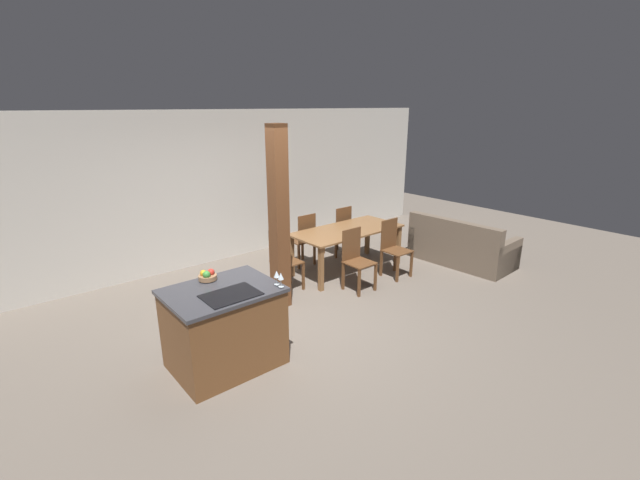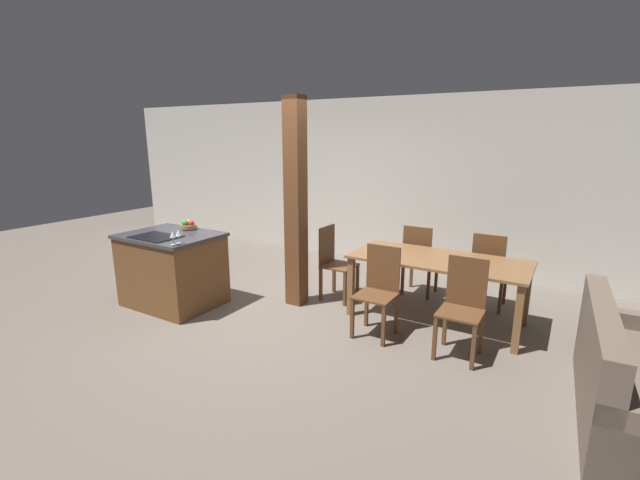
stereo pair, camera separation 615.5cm
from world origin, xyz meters
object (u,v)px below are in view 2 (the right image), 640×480
(dining_chair_far_right, at_px, (489,269))
(dining_chair_near_left, at_px, (378,289))
(dining_chair_head_end, at_px, (334,261))
(kitchen_island, at_px, (173,269))
(wine_glass_middle, at_px, (178,233))
(dining_chair_near_right, at_px, (462,306))
(timber_post, at_px, (296,205))
(wine_glass_near, at_px, (173,235))
(dining_chair_far_left, at_px, (419,259))
(fruit_bowl, at_px, (189,225))
(dining_table, at_px, (438,266))

(dining_chair_far_right, bearing_deg, dining_chair_near_left, 56.84)
(dining_chair_head_end, bearing_deg, kitchen_island, 126.72)
(wine_glass_middle, xyz_separation_m, dining_chair_near_right, (2.93, 0.85, -0.54))
(dining_chair_head_end, distance_m, timber_post, 0.93)
(kitchen_island, bearing_deg, wine_glass_near, -36.35)
(dining_chair_near_left, distance_m, dining_chair_far_left, 1.34)
(wine_glass_near, relative_size, dining_chair_far_left, 0.17)
(dining_chair_far_left, height_order, dining_chair_far_right, same)
(fruit_bowl, relative_size, timber_post, 0.08)
(kitchen_island, distance_m, dining_chair_far_left, 3.19)
(kitchen_island, xyz_separation_m, dining_table, (3.00, 1.23, 0.19))
(dining_chair_near_right, bearing_deg, dining_chair_far_right, 90.00)
(wine_glass_middle, xyz_separation_m, dining_chair_head_end, (1.14, 1.52, -0.54))
(dining_chair_near_right, distance_m, dining_chair_far_left, 1.60)
(dining_table, xyz_separation_m, dining_chair_near_left, (-0.44, -0.67, -0.15))
(dining_chair_head_end, bearing_deg, wine_glass_middle, 143.24)
(dining_chair_near_left, distance_m, dining_chair_head_end, 1.13)
(fruit_bowl, bearing_deg, kitchen_island, -89.46)
(dining_chair_near_right, distance_m, timber_post, 2.27)
(wine_glass_near, xyz_separation_m, dining_chair_near_right, (2.93, 0.93, -0.54))
(dining_chair_near_right, distance_m, dining_chair_head_end, 1.91)
(dining_table, bearing_deg, dining_chair_near_left, -123.16)
(dining_chair_far_right, bearing_deg, wine_glass_near, 37.81)
(wine_glass_middle, xyz_separation_m, dining_chair_far_left, (2.05, 2.19, -0.54))
(wine_glass_near, distance_m, dining_chair_far_right, 3.74)
(wine_glass_near, height_order, dining_chair_near_right, wine_glass_near)
(fruit_bowl, distance_m, dining_chair_far_right, 3.82)
(dining_chair_far_left, bearing_deg, wine_glass_near, 47.92)
(dining_table, bearing_deg, dining_chair_head_end, 180.00)
(wine_glass_middle, height_order, dining_chair_head_end, wine_glass_middle)
(dining_chair_head_end, relative_size, timber_post, 0.38)
(wine_glass_near, xyz_separation_m, dining_chair_head_end, (1.14, 1.60, -0.54))
(wine_glass_near, relative_size, dining_table, 0.08)
(dining_table, bearing_deg, kitchen_island, -157.72)
(fruit_bowl, relative_size, dining_chair_far_left, 0.21)
(dining_chair_near_left, bearing_deg, fruit_bowl, -174.55)
(fruit_bowl, height_order, wine_glass_near, wine_glass_near)
(dining_chair_near_right, bearing_deg, dining_chair_head_end, 159.45)
(wine_glass_middle, distance_m, dining_chair_near_left, 2.29)
(wine_glass_near, bearing_deg, dining_chair_near_right, 17.63)
(dining_chair_near_right, bearing_deg, dining_table, 123.16)
(wine_glass_near, xyz_separation_m, dining_chair_near_left, (2.05, 0.93, -0.54))
(dining_chair_near_right, bearing_deg, wine_glass_near, -162.37)
(wine_glass_near, bearing_deg, dining_chair_far_right, 37.81)
(dining_chair_near_left, relative_size, timber_post, 0.38)
(wine_glass_near, height_order, dining_chair_near_left, wine_glass_near)
(wine_glass_middle, xyz_separation_m, dining_chair_near_left, (2.05, 0.85, -0.54))
(dining_chair_far_left, bearing_deg, wine_glass_middle, 46.93)
(wine_glass_near, relative_size, dining_chair_far_right, 0.17)
(dining_table, xyz_separation_m, dining_chair_near_right, (0.44, -0.67, -0.15))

